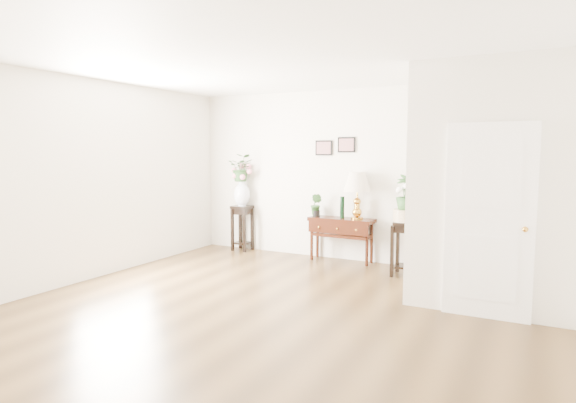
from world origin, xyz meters
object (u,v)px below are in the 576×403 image
Objects in this scene: plant_stand_a at (242,228)px; table_lamp at (357,197)px; plant_stand_b at (406,249)px; console_table at (341,240)px.

table_lamp is at bearing 0.00° from plant_stand_a.
plant_stand_a is (-2.18, 0.00, -0.66)m from table_lamp.
table_lamp is 2.28m from plant_stand_a.
plant_stand_b is at bearing -25.83° from table_lamp.
plant_stand_a is at bearing 180.00° from table_lamp.
plant_stand_a reaches higher than plant_stand_b.
plant_stand_b is (3.08, -0.44, -0.01)m from plant_stand_a.
console_table is 1.92m from plant_stand_a.
plant_stand_b is (1.16, -0.44, 0.04)m from console_table.
plant_stand_b is (0.90, -0.44, -0.67)m from table_lamp.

